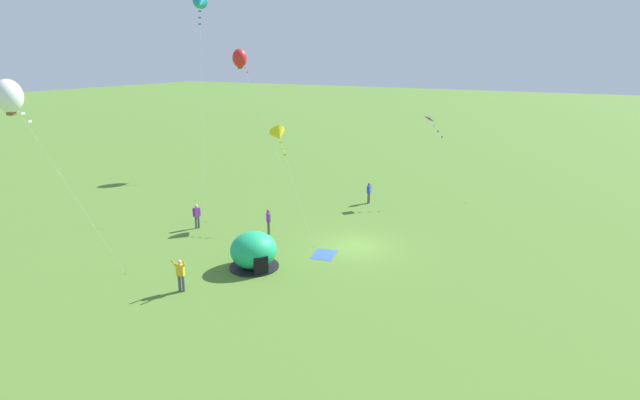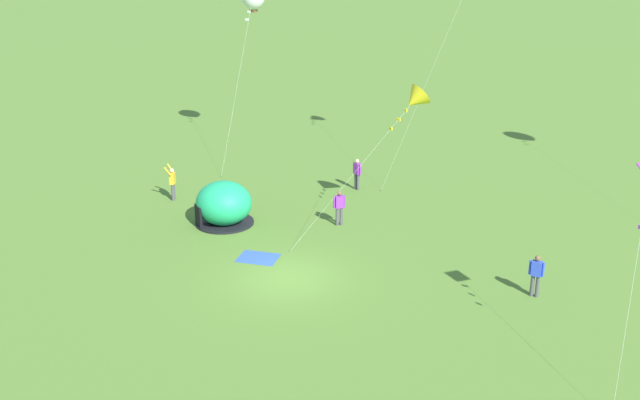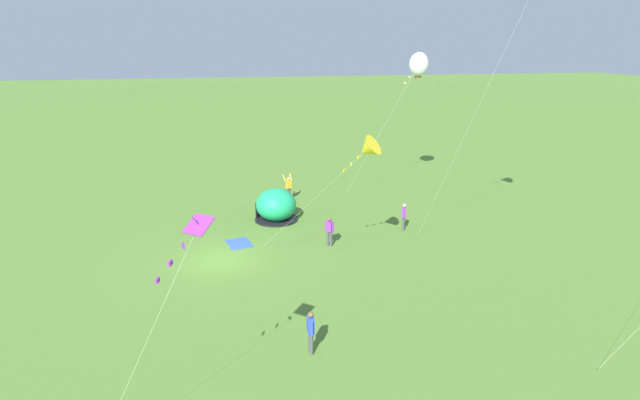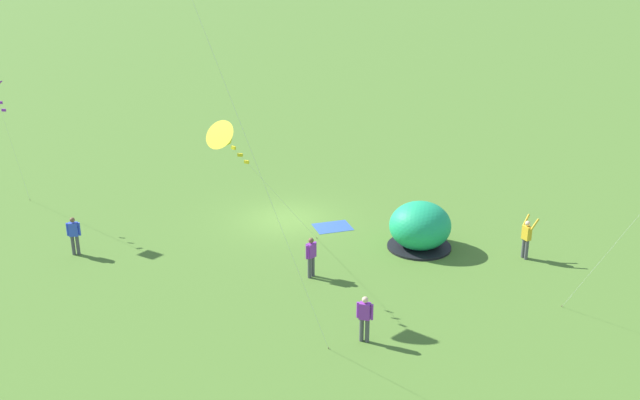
# 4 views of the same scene
# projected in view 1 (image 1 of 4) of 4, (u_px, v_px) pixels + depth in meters

# --- Properties ---
(ground_plane) EXTENTS (300.00, 300.00, 0.00)m
(ground_plane) POSITION_uv_depth(u_px,v_px,m) (356.00, 247.00, 31.49)
(ground_plane) COLOR #517A2D
(popup_tent) EXTENTS (2.81, 2.81, 2.10)m
(popup_tent) POSITION_uv_depth(u_px,v_px,m) (254.00, 251.00, 28.17)
(popup_tent) COLOR #1EAD6B
(popup_tent) RESTS_ON ground
(picnic_blanket) EXTENTS (1.94, 1.63, 0.01)m
(picnic_blanket) POSITION_uv_depth(u_px,v_px,m) (324.00, 255.00, 30.23)
(picnic_blanket) COLOR #3359A5
(picnic_blanket) RESTS_ON ground
(person_flying_kite) EXTENTS (0.61, 0.71, 1.89)m
(person_flying_kite) POSITION_uv_depth(u_px,v_px,m) (180.00, 273.00, 25.29)
(person_flying_kite) COLOR #4C4C51
(person_flying_kite) RESTS_ON ground
(person_strolling) EXTENTS (0.46, 0.43, 1.72)m
(person_strolling) POSITION_uv_depth(u_px,v_px,m) (268.00, 220.00, 33.47)
(person_strolling) COLOR #4C4C51
(person_strolling) RESTS_ON ground
(person_center_field) EXTENTS (0.59, 0.24, 1.72)m
(person_center_field) POSITION_uv_depth(u_px,v_px,m) (369.00, 192.00, 40.41)
(person_center_field) COLOR #4C4C51
(person_center_field) RESTS_ON ground
(person_near_tent) EXTENTS (0.55, 0.37, 1.72)m
(person_near_tent) POSITION_uv_depth(u_px,v_px,m) (197.00, 215.00, 34.59)
(person_near_tent) COLOR #4C4C51
(person_near_tent) RESTS_ON ground
(kite_red) EXTENTS (2.85, 7.45, 12.23)m
(kite_red) POSITION_uv_depth(u_px,v_px,m) (240.00, 58.00, 49.51)
(kite_red) COLOR silver
(kite_red) RESTS_ON ground
(kite_teal) EXTENTS (5.62, 4.29, 16.01)m
(kite_teal) POSITION_uv_depth(u_px,v_px,m) (200.00, 4.00, 37.41)
(kite_teal) COLOR silver
(kite_teal) RESTS_ON ground
(kite_white) EXTENTS (2.01, 6.69, 10.44)m
(kite_white) POSITION_uv_depth(u_px,v_px,m) (8.00, 96.00, 26.55)
(kite_white) COLOR silver
(kite_white) RESTS_ON ground
(kite_yellow) EXTENTS (4.58, 5.75, 6.89)m
(kite_yellow) POSITION_uv_depth(u_px,v_px,m) (279.00, 135.00, 35.15)
(kite_yellow) COLOR silver
(kite_yellow) RESTS_ON ground
(kite_purple) EXTENTS (0.85, 3.77, 6.92)m
(kite_purple) POSITION_uv_depth(u_px,v_px,m) (432.00, 124.00, 40.17)
(kite_purple) COLOR silver
(kite_purple) RESTS_ON ground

